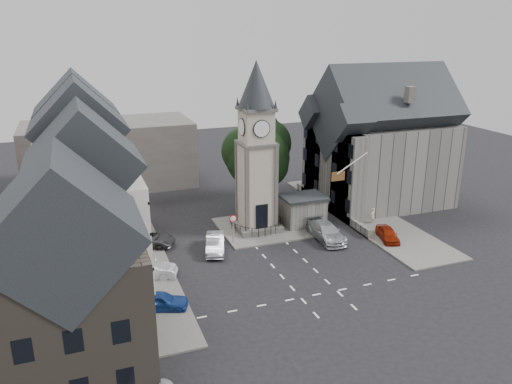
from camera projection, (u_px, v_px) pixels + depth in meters
name	position (u px, v px, depth m)	size (l,w,h in m)	color
ground	(289.00, 263.00, 42.17)	(120.00, 120.00, 0.00)	black
pavement_west	(130.00, 256.00, 43.37)	(6.00, 30.00, 0.14)	#595651
pavement_east	(361.00, 214.00, 53.23)	(6.00, 26.00, 0.14)	#595651
central_island	(270.00, 226.00, 49.76)	(10.00, 8.00, 0.16)	#595651
road_markings	(319.00, 294.00, 37.27)	(20.00, 8.00, 0.01)	silver
clock_tower	(256.00, 149.00, 46.74)	(4.86, 4.86, 16.25)	#4C4944
stone_shelter	(303.00, 210.00, 49.95)	(4.30, 3.30, 3.08)	#5E5B57
town_tree	(258.00, 148.00, 52.22)	(7.20, 7.20, 10.80)	black
warning_sign_post	(233.00, 223.00, 45.32)	(0.70, 0.19, 2.85)	black
terrace_pink	(81.00, 159.00, 49.24)	(8.10, 7.60, 12.80)	#D99C95
terrace_cream	(85.00, 182.00, 42.12)	(8.10, 7.60, 12.80)	beige
terrace_tudor	(90.00, 218.00, 35.12)	(8.10, 7.60, 12.00)	silver
building_sw_stone	(70.00, 293.00, 26.87)	(8.60, 7.60, 10.40)	#4B4338
backdrop_west	(110.00, 154.00, 61.89)	(20.00, 10.00, 8.00)	#4C4944
east_building	(379.00, 148.00, 55.14)	(14.40, 11.40, 12.60)	#5E5B57
east_boundary_wall	(329.00, 207.00, 53.97)	(0.40, 16.00, 0.90)	#5E5B57
flagpole	(352.00, 163.00, 46.18)	(3.68, 0.10, 2.74)	white
car_west_blue	(160.00, 301.00, 35.04)	(1.59, 3.94, 1.34)	navy
car_west_silver	(149.00, 269.00, 39.53)	(1.54, 4.42, 1.46)	#AAABB2
car_west_grey	(147.00, 239.00, 45.27)	(2.35, 5.10, 1.42)	#313134
car_island_silver	(215.00, 243.00, 44.23)	(1.58, 4.53, 1.49)	gray
car_island_east	(326.00, 232.00, 46.68)	(2.20, 5.41, 1.57)	#ACB0B4
car_east_red	(388.00, 234.00, 46.55)	(1.49, 3.69, 1.26)	maroon
pedestrian	(372.00, 216.00, 50.36)	(0.63, 0.41, 1.72)	beige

